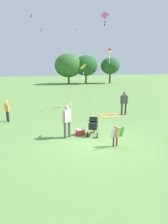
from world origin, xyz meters
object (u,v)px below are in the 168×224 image
Objects in this scene: cooler_box at (80,132)px; person_red_shirt at (124,101)px; person_sitting_far at (7,109)px; kite_green_novelty at (110,52)px; kite_orange_delta at (105,21)px; kite_blue_high at (83,67)px; stroller at (93,124)px; picnic_blanket at (110,115)px; child_with_butterfly_kite at (116,134)px; person_adult_flyer at (67,118)px.

person_red_shirt is at bearing 37.13° from cooler_box.
person_red_shirt is at bearing -4.00° from person_sitting_far.
kite_green_novelty reaches higher than cooler_box.
person_red_shirt is at bearing -77.33° from kite_orange_delta.
person_sitting_far is at bearing 176.00° from person_red_shirt.
kite_blue_high is at bearing 71.95° from cooler_box.
stroller reaches higher than picnic_blanket.
person_sitting_far is 3.26× the size of cooler_box.
kite_blue_high is 6.82m from person_sitting_far.
stroller is at bearing -41.18° from person_sitting_far.
cooler_box is at bearing -124.76° from kite_green_novelty.
stroller is 0.21× the size of kite_green_novelty.
stroller is 5.12m from person_red_shirt.
cooler_box is (-0.68, 0.20, -0.43)m from stroller.
person_red_shirt is (3.70, 3.51, 0.45)m from stroller.
stroller is 2.45× the size of cooler_box.
child_with_butterfly_kite is 0.59× the size of person_red_shirt.
person_sitting_far is at bearing 176.16° from picnic_blanket.
kite_green_novelty is 2.89× the size of person_red_shirt.
picnic_blanket is (7.30, -0.49, -0.85)m from person_sitting_far.
cooler_box reaches higher than picnic_blanket.
person_sitting_far is (-4.69, 4.10, 0.26)m from stroller.
kite_green_novelty is 5.86m from picnic_blanket.
person_red_shirt is at bearing 43.53° from stroller.
picnic_blanket is at bearing -3.84° from person_sitting_far.
person_adult_flyer is 9.30m from kite_green_novelty.
kite_orange_delta reaches higher than person_adult_flyer.
stroller is at bearing -116.67° from kite_orange_delta.
child_with_butterfly_kite is at bearing -95.62° from kite_blue_high.
cooler_box is (0.77, 0.19, -0.88)m from person_adult_flyer.
kite_orange_delta is 7.62m from picnic_blanket.
person_red_shirt reaches higher than stroller.
person_red_shirt is (0.60, -2.66, -6.11)m from kite_orange_delta.
kite_green_novelty is 4.94m from person_red_shirt.
person_adult_flyer is 4.10× the size of cooler_box.
person_adult_flyer reaches higher than person_red_shirt.
cooler_box is (-4.38, -3.32, -0.88)m from person_red_shirt.
kite_green_novelty is (5.27, 6.67, 3.79)m from person_adult_flyer.
kite_blue_high is (0.78, 7.91, 2.94)m from child_with_butterfly_kite.
kite_green_novelty reaches higher than picnic_blanket.
child_with_butterfly_kite is 10.04m from kite_green_novelty.
person_sitting_far reaches higher than stroller.
kite_blue_high reaches higher than cooler_box.
kite_orange_delta is (3.10, 6.17, 6.56)m from stroller.
cooler_box is (-1.93, -5.91, -3.40)m from kite_blue_high.
picnic_blanket is (1.37, -2.50, -3.57)m from kite_blue_high.
child_with_butterfly_kite is at bearing -48.88° from person_sitting_far.
person_adult_flyer is 5.53m from picnic_blanket.
kite_blue_high is 2.63× the size of person_sitting_far.
kite_green_novelty is 2.92m from kite_blue_high.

